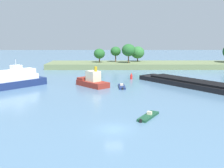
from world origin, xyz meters
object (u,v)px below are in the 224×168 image
object	(u,v)px
white_riverboat	(8,81)
tugboat	(92,81)
channel_buoy_red	(131,76)
small_motorboat	(148,116)
cargo_barge	(204,85)
fishing_skiff	(122,87)

from	to	relation	value
white_riverboat	tugboat	distance (m)	20.48
white_riverboat	channel_buoy_red	world-z (taller)	white_riverboat
small_motorboat	tugboat	world-z (taller)	tugboat
small_motorboat	channel_buoy_red	bearing A→B (deg)	89.67
small_motorboat	tugboat	size ratio (longest dim) A/B	0.59
small_motorboat	cargo_barge	world-z (taller)	cargo_barge
small_motorboat	tugboat	distance (m)	27.89
small_motorboat	channel_buoy_red	world-z (taller)	channel_buoy_red
tugboat	channel_buoy_red	distance (m)	15.32
fishing_skiff	tugboat	world-z (taller)	tugboat
white_riverboat	channel_buoy_red	distance (m)	33.90
cargo_barge	channel_buoy_red	size ratio (longest dim) A/B	17.61
channel_buoy_red	small_motorboat	bearing A→B (deg)	-90.33
white_riverboat	cargo_barge	bearing A→B (deg)	-0.90
white_riverboat	cargo_barge	size ratio (longest dim) A/B	0.51
fishing_skiff	tugboat	distance (m)	7.70
tugboat	channel_buoy_red	bearing A→B (deg)	45.23
small_motorboat	white_riverboat	bearing A→B (deg)	143.10
tugboat	white_riverboat	bearing A→B (deg)	-172.68
tugboat	channel_buoy_red	world-z (taller)	tugboat
cargo_barge	tugboat	world-z (taller)	cargo_barge
small_motorboat	channel_buoy_red	xyz separation A→B (m)	(0.21, 36.65, 0.60)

